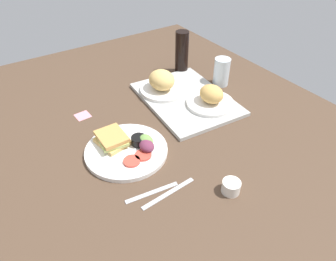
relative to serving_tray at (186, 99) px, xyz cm
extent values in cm
cube|color=#4C3828|center=(15.32, -23.89, -2.30)|extent=(190.00, 150.00, 3.00)
cube|color=#B2B2AD|center=(0.00, 0.00, 0.00)|extent=(47.34, 36.27, 1.60)
cylinder|color=white|center=(-10.00, -5.00, 1.50)|extent=(20.90, 20.90, 1.40)
ellipsoid|color=#DBB266|center=(-10.02, -6.00, 6.43)|extent=(12.42, 10.73, 8.47)
cylinder|color=white|center=(10.00, 5.00, 1.50)|extent=(19.76, 19.76, 1.40)
ellipsoid|color=tan|center=(9.96, 5.26, 5.79)|extent=(10.52, 9.08, 7.17)
cylinder|color=white|center=(15.65, -36.90, 0.00)|extent=(28.61, 28.61, 1.60)
cube|color=#DBB266|center=(9.93, -39.47, 1.50)|extent=(12.57, 11.00, 1.40)
cube|color=#B2C66B|center=(9.93, -39.47, 2.70)|extent=(12.00, 10.26, 1.00)
cube|color=tan|center=(9.93, -39.47, 3.90)|extent=(11.07, 9.08, 1.40)
cylinder|color=#D14738|center=(22.09, -38.33, 1.20)|extent=(5.60, 5.60, 0.80)
cylinder|color=#D14738|center=(21.66, -33.75, 1.20)|extent=(5.60, 5.60, 0.80)
cylinder|color=black|center=(14.94, -31.89, 2.30)|extent=(5.20, 5.20, 3.00)
cylinder|color=#EFEACC|center=(14.94, -31.89, 3.40)|extent=(4.26, 4.26, 0.60)
ellipsoid|color=#729E4C|center=(17.08, -30.03, 2.60)|extent=(6.00, 4.80, 3.60)
ellipsoid|color=#6B2D47|center=(19.66, -31.18, 2.60)|extent=(6.00, 4.80, 3.60)
cylinder|color=silver|center=(-2.50, 21.68, 5.57)|extent=(7.25, 7.25, 12.74)
cylinder|color=black|center=(-22.76, 13.73, 9.44)|extent=(6.40, 6.40, 20.49)
cylinder|color=silver|center=(48.26, -18.77, 1.20)|extent=(5.60, 5.60, 4.00)
cube|color=#B7B7BC|center=(35.65, -38.90, -0.55)|extent=(3.66, 17.03, 0.50)
cube|color=#B7B7BC|center=(38.65, -34.90, -0.55)|extent=(2.63, 19.05, 0.50)
cube|color=pink|center=(-13.96, -41.54, -0.74)|extent=(5.93, 5.93, 0.12)
camera|label=1|loc=(88.34, -68.12, 71.16)|focal=32.54mm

